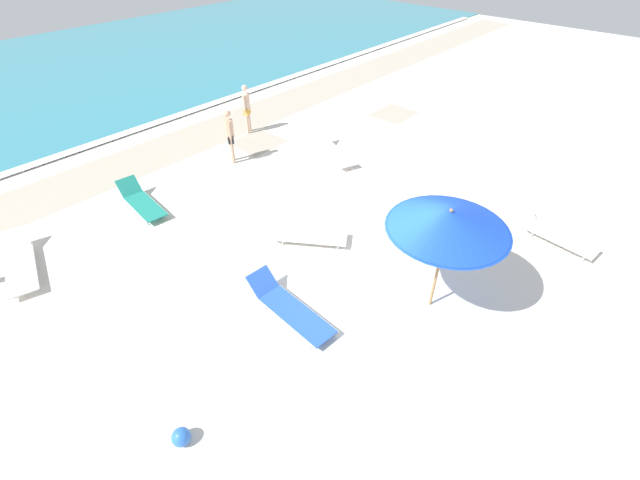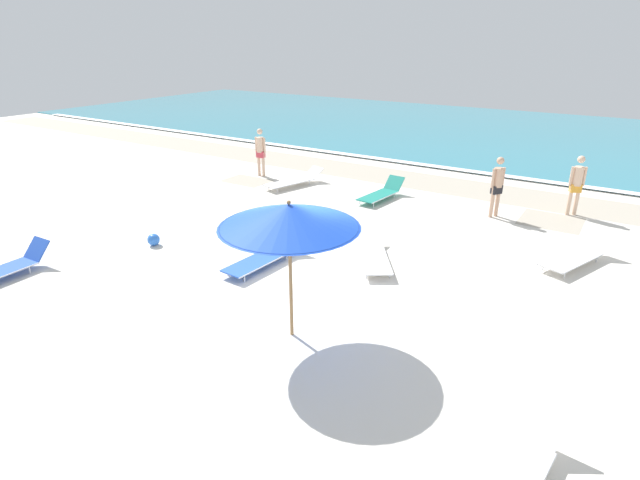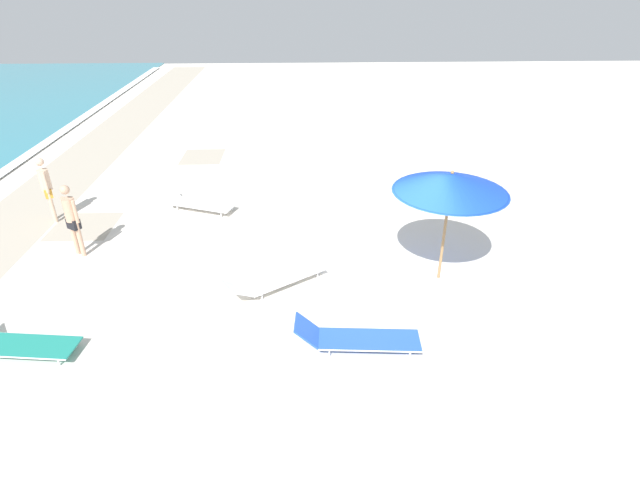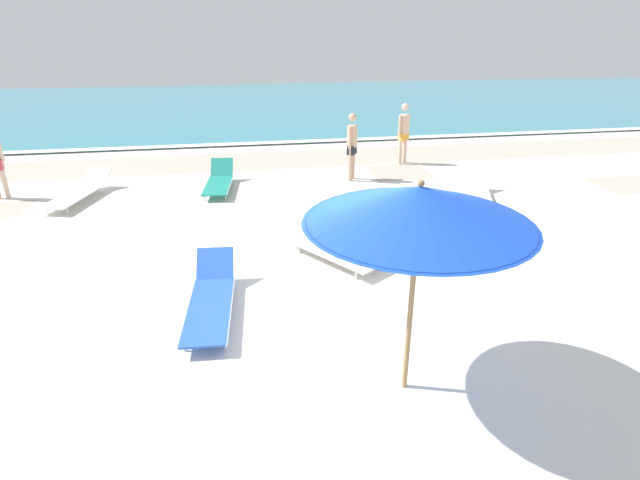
{
  "view_description": "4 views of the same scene",
  "coord_description": "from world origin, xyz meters",
  "px_view_note": "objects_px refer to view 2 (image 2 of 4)",
  "views": [
    {
      "loc": [
        -5.63,
        -3.89,
        6.82
      ],
      "look_at": [
        0.05,
        1.18,
        0.8
      ],
      "focal_mm": 24.0,
      "sensor_mm": 36.0,
      "label": 1
    },
    {
      "loc": [
        5.21,
        -7.49,
        4.9
      ],
      "look_at": [
        -0.11,
        0.79,
        0.87
      ],
      "focal_mm": 28.0,
      "sensor_mm": 36.0,
      "label": 2
    },
    {
      "loc": [
        -8.44,
        1.55,
        5.94
      ],
      "look_at": [
        0.68,
        1.2,
        1.01
      ],
      "focal_mm": 28.0,
      "sensor_mm": 36.0,
      "label": 3
    },
    {
      "loc": [
        -1.06,
        -5.8,
        3.86
      ],
      "look_at": [
        0.18,
        1.19,
        0.78
      ],
      "focal_mm": 28.0,
      "sensor_mm": 36.0,
      "label": 4
    }
  ],
  "objects_px": {
    "sun_lounger_near_water_left": "(265,256)",
    "sun_lounger_mid_beach_pair_a": "(514,470)",
    "sun_lounger_mid_beach_solo": "(382,193)",
    "beachgoer_shoreline_child": "(497,183)",
    "sun_lounger_mid_beach_pair_b": "(373,253)",
    "beach_ball": "(154,240)",
    "sun_lounger_beside_umbrella": "(577,255)",
    "sun_lounger_near_water_right": "(294,180)",
    "beachgoer_strolling_adult": "(577,182)",
    "beach_umbrella": "(289,216)",
    "beachgoer_wading_adult": "(260,149)"
  },
  "relations": [
    {
      "from": "sun_lounger_near_water_left",
      "to": "sun_lounger_mid_beach_pair_a",
      "type": "xyz_separation_m",
      "value": [
        6.28,
        -3.25,
        0.01
      ]
    },
    {
      "from": "sun_lounger_mid_beach_solo",
      "to": "beachgoer_shoreline_child",
      "type": "relative_size",
      "value": 1.16
    },
    {
      "from": "sun_lounger_mid_beach_pair_b",
      "to": "beach_ball",
      "type": "bearing_deg",
      "value": 169.07
    },
    {
      "from": "sun_lounger_beside_umbrella",
      "to": "beach_ball",
      "type": "bearing_deg",
      "value": -132.49
    },
    {
      "from": "sun_lounger_near_water_right",
      "to": "beachgoer_strolling_adult",
      "type": "distance_m",
      "value": 8.89
    },
    {
      "from": "beach_umbrella",
      "to": "sun_lounger_near_water_left",
      "type": "height_order",
      "value": "beach_umbrella"
    },
    {
      "from": "beach_umbrella",
      "to": "sun_lounger_mid_beach_pair_b",
      "type": "bearing_deg",
      "value": 93.71
    },
    {
      "from": "sun_lounger_mid_beach_pair_b",
      "to": "beach_ball",
      "type": "height_order",
      "value": "sun_lounger_mid_beach_pair_b"
    },
    {
      "from": "beach_ball",
      "to": "beachgoer_strolling_adult",
      "type": "bearing_deg",
      "value": 44.01
    },
    {
      "from": "sun_lounger_mid_beach_pair_a",
      "to": "beach_ball",
      "type": "relative_size",
      "value": 6.83
    },
    {
      "from": "beachgoer_wading_adult",
      "to": "sun_lounger_beside_umbrella",
      "type": "bearing_deg",
      "value": 162.82
    },
    {
      "from": "sun_lounger_near_water_right",
      "to": "sun_lounger_mid_beach_solo",
      "type": "relative_size",
      "value": 1.15
    },
    {
      "from": "sun_lounger_near_water_left",
      "to": "sun_lounger_mid_beach_solo",
      "type": "relative_size",
      "value": 1.1
    },
    {
      "from": "sun_lounger_mid_beach_pair_a",
      "to": "beachgoer_wading_adult",
      "type": "distance_m",
      "value": 14.73
    },
    {
      "from": "beach_umbrella",
      "to": "sun_lounger_near_water_left",
      "type": "relative_size",
      "value": 1.1
    },
    {
      "from": "sun_lounger_mid_beach_pair_b",
      "to": "beachgoer_shoreline_child",
      "type": "xyz_separation_m",
      "value": [
        1.55,
        4.66,
        0.8
      ]
    },
    {
      "from": "beach_umbrella",
      "to": "beachgoer_strolling_adult",
      "type": "height_order",
      "value": "beach_umbrella"
    },
    {
      "from": "sun_lounger_near_water_left",
      "to": "beachgoer_shoreline_child",
      "type": "relative_size",
      "value": 1.28
    },
    {
      "from": "sun_lounger_near_water_left",
      "to": "beachgoer_shoreline_child",
      "type": "height_order",
      "value": "beachgoer_shoreline_child"
    },
    {
      "from": "sun_lounger_beside_umbrella",
      "to": "beach_ball",
      "type": "xyz_separation_m",
      "value": [
        -9.1,
        -4.54,
        -0.06
      ]
    },
    {
      "from": "sun_lounger_beside_umbrella",
      "to": "sun_lounger_mid_beach_pair_a",
      "type": "height_order",
      "value": "same"
    },
    {
      "from": "beachgoer_wading_adult",
      "to": "beachgoer_strolling_adult",
      "type": "relative_size",
      "value": 1.0
    },
    {
      "from": "sun_lounger_near_water_right",
      "to": "beachgoer_strolling_adult",
      "type": "relative_size",
      "value": 1.34
    },
    {
      "from": "sun_lounger_near_water_left",
      "to": "beach_ball",
      "type": "height_order",
      "value": "sun_lounger_near_water_left"
    },
    {
      "from": "beach_umbrella",
      "to": "sun_lounger_mid_beach_pair_b",
      "type": "height_order",
      "value": "beach_umbrella"
    },
    {
      "from": "sun_lounger_near_water_left",
      "to": "sun_lounger_mid_beach_solo",
      "type": "bearing_deg",
      "value": 93.46
    },
    {
      "from": "sun_lounger_mid_beach_solo",
      "to": "beach_umbrella",
      "type": "bearing_deg",
      "value": -68.48
    },
    {
      "from": "sun_lounger_beside_umbrella",
      "to": "sun_lounger_near_water_right",
      "type": "height_order",
      "value": "sun_lounger_beside_umbrella"
    },
    {
      "from": "beachgoer_shoreline_child",
      "to": "beachgoer_strolling_adult",
      "type": "bearing_deg",
      "value": -21.27
    },
    {
      "from": "sun_lounger_mid_beach_solo",
      "to": "beachgoer_wading_adult",
      "type": "bearing_deg",
      "value": -175.95
    },
    {
      "from": "beachgoer_strolling_adult",
      "to": "sun_lounger_near_water_left",
      "type": "bearing_deg",
      "value": 25.11
    },
    {
      "from": "sun_lounger_mid_beach_solo",
      "to": "beachgoer_wading_adult",
      "type": "xyz_separation_m",
      "value": [
        -5.11,
        0.2,
        0.78
      ]
    },
    {
      "from": "sun_lounger_beside_umbrella",
      "to": "beachgoer_strolling_adult",
      "type": "relative_size",
      "value": 1.26
    },
    {
      "from": "sun_lounger_near_water_right",
      "to": "beachgoer_strolling_adult",
      "type": "bearing_deg",
      "value": 28.36
    },
    {
      "from": "beach_ball",
      "to": "sun_lounger_mid_beach_pair_b",
      "type": "bearing_deg",
      "value": 23.1
    },
    {
      "from": "sun_lounger_beside_umbrella",
      "to": "sun_lounger_near_water_right",
      "type": "bearing_deg",
      "value": -169.86
    },
    {
      "from": "beach_umbrella",
      "to": "beachgoer_shoreline_child",
      "type": "height_order",
      "value": "beach_umbrella"
    },
    {
      "from": "sun_lounger_near_water_left",
      "to": "sun_lounger_mid_beach_pair_a",
      "type": "distance_m",
      "value": 7.07
    },
    {
      "from": "sun_lounger_mid_beach_pair_a",
      "to": "beachgoer_strolling_adult",
      "type": "relative_size",
      "value": 1.18
    },
    {
      "from": "sun_lounger_near_water_left",
      "to": "beachgoer_shoreline_child",
      "type": "xyz_separation_m",
      "value": [
        3.56,
        6.19,
        0.79
      ]
    },
    {
      "from": "sun_lounger_near_water_right",
      "to": "sun_lounger_mid_beach_solo",
      "type": "bearing_deg",
      "value": 20.23
    },
    {
      "from": "beachgoer_wading_adult",
      "to": "beachgoer_shoreline_child",
      "type": "relative_size",
      "value": 1.0
    },
    {
      "from": "sun_lounger_mid_beach_solo",
      "to": "sun_lounger_near_water_right",
      "type": "bearing_deg",
      "value": -169.42
    },
    {
      "from": "sun_lounger_mid_beach_pair_a",
      "to": "sun_lounger_mid_beach_pair_b",
      "type": "xyz_separation_m",
      "value": [
        -4.28,
        4.78,
        -0.02
      ]
    },
    {
      "from": "beachgoer_strolling_adult",
      "to": "beachgoer_shoreline_child",
      "type": "bearing_deg",
      "value": 7.26
    },
    {
      "from": "sun_lounger_near_water_left",
      "to": "sun_lounger_mid_beach_pair_a",
      "type": "height_order",
      "value": "sun_lounger_mid_beach_pair_a"
    },
    {
      "from": "beach_umbrella",
      "to": "sun_lounger_near_water_left",
      "type": "bearing_deg",
      "value": 137.45
    },
    {
      "from": "sun_lounger_mid_beach_pair_a",
      "to": "beach_ball",
      "type": "bearing_deg",
      "value": 171.01
    },
    {
      "from": "beach_umbrella",
      "to": "beachgoer_strolling_adult",
      "type": "xyz_separation_m",
      "value": [
        3.21,
        9.64,
        -1.22
      ]
    },
    {
      "from": "beach_umbrella",
      "to": "sun_lounger_mid_beach_pair_a",
      "type": "height_order",
      "value": "beach_umbrella"
    }
  ]
}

